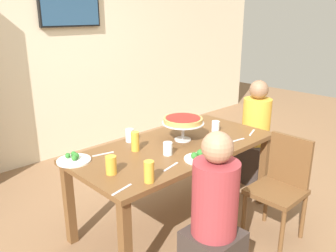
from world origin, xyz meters
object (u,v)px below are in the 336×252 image
at_px(water_glass_clear_far, 168,149).
at_px(cutlery_fork_near, 252,132).
at_px(salad_plate_near_diner, 199,157).
at_px(cutlery_fork_far, 103,154).
at_px(diner_head_east, 255,139).
at_px(cutlery_knife_far, 122,190).
at_px(chair_near_right, 281,183).
at_px(television, 70,8).
at_px(salad_plate_far_diner, 74,159).
at_px(cutlery_knife_near, 237,140).
at_px(deep_dish_pizza_stand, 183,121).
at_px(beer_glass_amber_short, 111,165).
at_px(water_glass_clear_spare, 130,135).
at_px(diner_near_left, 214,227).
at_px(beer_glass_amber_tall, 149,172).
at_px(dining_table, 176,154).
at_px(beer_glass_amber_spare, 135,141).
at_px(water_glass_clear_near, 216,126).
at_px(cutlery_spare_fork, 171,167).

relative_size(water_glass_clear_far, cutlery_fork_near, 0.58).
bearing_deg(salad_plate_near_diner, cutlery_fork_far, 128.29).
height_order(diner_head_east, cutlery_knife_far, diner_head_east).
relative_size(water_glass_clear_far, cutlery_knife_far, 0.58).
bearing_deg(water_glass_clear_far, diner_head_east, 3.06).
bearing_deg(salad_plate_near_diner, cutlery_knife_far, 178.36).
bearing_deg(chair_near_right, television, 4.29).
height_order(chair_near_right, salad_plate_near_diner, chair_near_right).
xyz_separation_m(salad_plate_far_diner, cutlery_knife_near, (1.27, -0.60, -0.01)).
bearing_deg(deep_dish_pizza_stand, beer_glass_amber_short, -171.83).
relative_size(beer_glass_amber_short, cutlery_knife_near, 0.74).
bearing_deg(cutlery_knife_far, water_glass_clear_spare, 37.59).
height_order(diner_near_left, water_glass_clear_spare, diner_near_left).
distance_m(salad_plate_near_diner, beer_glass_amber_short, 0.69).
height_order(deep_dish_pizza_stand, beer_glass_amber_short, deep_dish_pizza_stand).
height_order(beer_glass_amber_short, water_glass_clear_far, beer_glass_amber_short).
bearing_deg(beer_glass_amber_tall, beer_glass_amber_short, 111.32).
bearing_deg(salad_plate_near_diner, diner_head_east, 13.58).
bearing_deg(dining_table, cutlery_knife_near, -32.18).
distance_m(diner_head_east, salad_plate_far_diner, 2.06).
relative_size(diner_near_left, water_glass_clear_spare, 9.93).
bearing_deg(beer_glass_amber_spare, cutlery_fork_near, -21.09).
bearing_deg(beer_glass_amber_spare, diner_head_east, -6.40).
relative_size(television, cutlery_fork_near, 4.48).
height_order(cutlery_knife_near, cutlery_knife_far, same).
distance_m(television, salad_plate_far_diner, 2.37).
height_order(water_glass_clear_near, cutlery_fork_far, water_glass_clear_near).
bearing_deg(water_glass_clear_near, salad_plate_far_diner, 167.08).
distance_m(diner_head_east, cutlery_fork_far, 1.82).
height_order(diner_head_east, beer_glass_amber_spare, diner_head_east).
xyz_separation_m(diner_head_east, beer_glass_amber_tall, (-1.82, -0.33, 0.32)).
relative_size(television, cutlery_spare_fork, 4.48).
xyz_separation_m(diner_near_left, cutlery_fork_far, (-0.16, 1.02, 0.25)).
xyz_separation_m(salad_plate_far_diner, cutlery_fork_near, (1.56, -0.58, -0.01)).
distance_m(beer_glass_amber_spare, cutlery_spare_fork, 0.44).
bearing_deg(beer_glass_amber_short, cutlery_spare_fork, -29.28).
height_order(television, cutlery_knife_near, television).
height_order(diner_head_east, diner_near_left, same).
distance_m(water_glass_clear_far, cutlery_spare_fork, 0.24).
bearing_deg(dining_table, beer_glass_amber_tall, -149.84).
distance_m(salad_plate_far_diner, water_glass_clear_far, 0.73).
distance_m(cutlery_fork_near, cutlery_spare_fork, 1.09).
bearing_deg(cutlery_knife_far, diner_head_east, -3.04).
height_order(dining_table, beer_glass_amber_spare, beer_glass_amber_spare).
bearing_deg(beer_glass_amber_tall, salad_plate_near_diner, 1.76).
relative_size(diner_head_east, cutlery_fork_near, 6.39).
bearing_deg(salad_plate_far_diner, cutlery_knife_far, -90.85).
bearing_deg(cutlery_spare_fork, cutlery_knife_far, 171.59).
bearing_deg(cutlery_fork_far, diner_head_east, -176.45).
distance_m(beer_glass_amber_short, cutlery_spare_fork, 0.44).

